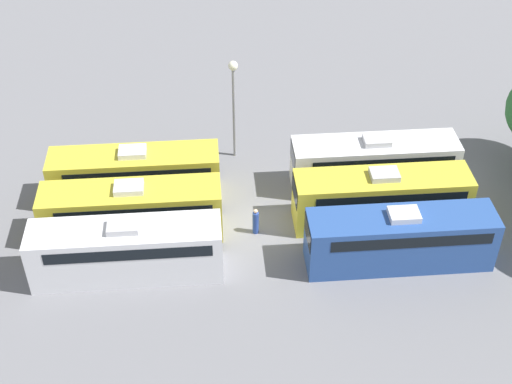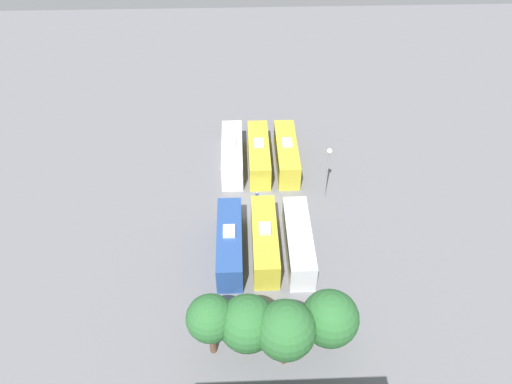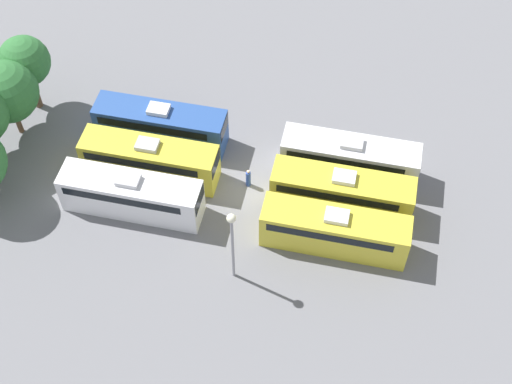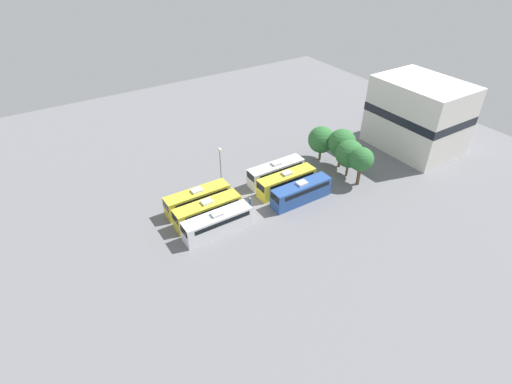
{
  "view_description": "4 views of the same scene",
  "coord_description": "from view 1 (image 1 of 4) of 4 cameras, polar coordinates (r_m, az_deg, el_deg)",
  "views": [
    {
      "loc": [
        31.26,
        -2.68,
        27.34
      ],
      "look_at": [
        0.57,
        -0.16,
        2.97
      ],
      "focal_mm": 50.0,
      "sensor_mm": 36.0,
      "label": 1
    },
    {
      "loc": [
        2.16,
        41.25,
        38.84
      ],
      "look_at": [
        0.67,
        0.1,
        1.9
      ],
      "focal_mm": 35.0,
      "sensor_mm": 36.0,
      "label": 2
    },
    {
      "loc": [
        -31.33,
        -7.68,
        41.79
      ],
      "look_at": [
        -1.15,
        -1.13,
        1.55
      ],
      "focal_mm": 50.0,
      "sensor_mm": 36.0,
      "label": 3
    },
    {
      "loc": [
        42.64,
        -26.0,
        37.27
      ],
      "look_at": [
        1.54,
        0.31,
        3.12
      ],
      "focal_mm": 28.0,
      "sensor_mm": 36.0,
      "label": 4
    }
  ],
  "objects": [
    {
      "name": "bus_4",
      "position": [
        41.55,
        10.04,
        -0.37
      ],
      "size": [
        2.53,
        10.09,
        3.52
      ],
      "color": "gold",
      "rests_on": "ground_plane"
    },
    {
      "name": "bus_0",
      "position": [
        43.26,
        -9.59,
        1.45
      ],
      "size": [
        2.53,
        10.09,
        3.52
      ],
      "color": "gold",
      "rests_on": "ground_plane"
    },
    {
      "name": "worker_person",
      "position": [
        40.68,
        -0.03,
        -2.4
      ],
      "size": [
        0.36,
        0.36,
        1.69
      ],
      "color": "navy",
      "rests_on": "ground_plane"
    },
    {
      "name": "bus_2",
      "position": [
        38.17,
        -10.29,
        -4.54
      ],
      "size": [
        2.53,
        10.09,
        3.52
      ],
      "color": "silver",
      "rests_on": "ground_plane"
    },
    {
      "name": "ground_plane",
      "position": [
        41.61,
        0.16,
        -2.71
      ],
      "size": [
        114.28,
        114.28,
        0.0
      ],
      "primitive_type": "plane",
      "color": "slate"
    },
    {
      "name": "light_pole",
      "position": [
        44.66,
        -1.8,
        7.98
      ],
      "size": [
        0.6,
        0.6,
        6.92
      ],
      "color": "gray",
      "rests_on": "ground_plane"
    },
    {
      "name": "bus_5",
      "position": [
        39.03,
        11.51,
        -3.59
      ],
      "size": [
        2.53,
        10.09,
        3.52
      ],
      "color": "#284C93",
      "rests_on": "ground_plane"
    },
    {
      "name": "bus_1",
      "position": [
        40.59,
        -9.86,
        -1.43
      ],
      "size": [
        2.53,
        10.09,
        3.52
      ],
      "color": "gold",
      "rests_on": "ground_plane"
    },
    {
      "name": "bus_3",
      "position": [
        44.22,
        9.47,
        2.38
      ],
      "size": [
        2.53,
        10.09,
        3.52
      ],
      "color": "silver",
      "rests_on": "ground_plane"
    }
  ]
}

